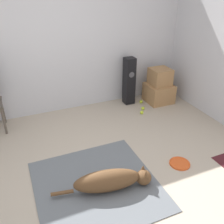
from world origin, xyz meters
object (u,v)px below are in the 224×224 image
Objects in this scene: cardboard_box_upper at (160,77)px; floor_speaker at (129,81)px; tennis_ball_near_speaker at (143,108)px; cardboard_box_lower at (159,93)px; tennis_ball_by_boxes at (141,102)px; tennis_ball_loose_on_carpet at (142,112)px; dog at (112,180)px; frisbee at (180,163)px.

floor_speaker is (-0.59, 0.17, -0.06)m from cardboard_box_upper.
tennis_ball_near_speaker is (-0.48, -0.22, -0.49)m from cardboard_box_upper.
tennis_ball_near_speaker is at bearing -155.60° from cardboard_box_lower.
cardboard_box_lower is 0.67m from floor_speaker.
tennis_ball_by_boxes and tennis_ball_loose_on_carpet have the same top height.
tennis_ball_near_speaker is (0.11, -0.40, -0.43)m from floor_speaker.
tennis_ball_by_boxes is at bearing 171.13° from cardboard_box_lower.
cardboard_box_lower is at bearing -8.87° from tennis_ball_by_boxes.
floor_speaker is (-0.59, 0.18, 0.28)m from cardboard_box_lower.
cardboard_box_lower is at bearing 45.58° from dog.
tennis_ball_by_boxes is at bearing 52.71° from dog.
dog is at bearing -121.19° from floor_speaker.
tennis_ball_loose_on_carpet is at bearing 50.33° from dog.
frisbee is at bearing -113.75° from cardboard_box_upper.
cardboard_box_lower is at bearing 24.40° from tennis_ball_near_speaker.
cardboard_box_lower is 7.50× the size of tennis_ball_near_speaker.
dog is 2.38× the size of cardboard_box_lower.
tennis_ball_by_boxes is 1.00× the size of tennis_ball_near_speaker.
cardboard_box_upper reaches higher than dog.
tennis_ball_near_speaker reaches higher than frisbee.
tennis_ball_by_boxes is (-0.36, 0.06, -0.15)m from cardboard_box_lower.
tennis_ball_loose_on_carpet is (-0.58, -0.36, -0.49)m from cardboard_box_upper.
tennis_ball_loose_on_carpet is at bearing -147.79° from cardboard_box_upper.
frisbee is at bearing -101.40° from tennis_ball_near_speaker.
dog is at bearing -134.33° from cardboard_box_upper.
tennis_ball_loose_on_carpet is (-0.57, -0.35, -0.15)m from cardboard_box_lower.
tennis_ball_near_speaker is (-0.11, -0.27, 0.00)m from tennis_ball_by_boxes.
cardboard_box_lower is at bearing -114.03° from cardboard_box_upper.
tennis_ball_loose_on_carpet is (1.25, 1.50, -0.11)m from dog.
tennis_ball_by_boxes reaches higher than frisbee.
tennis_ball_loose_on_carpet is at bearing -126.01° from tennis_ball_near_speaker.
frisbee is 1.90m from tennis_ball_by_boxes.
floor_speaker is at bearing 58.81° from dog.
tennis_ball_by_boxes is 1.00× the size of tennis_ball_loose_on_carpet.
floor_speaker is 14.00× the size of tennis_ball_by_boxes.
frisbee is 1.46m from tennis_ball_loose_on_carpet.
tennis_ball_by_boxes is (0.22, -0.13, -0.43)m from floor_speaker.
cardboard_box_upper reaches higher than tennis_ball_loose_on_carpet.
floor_speaker reaches higher than dog.
tennis_ball_by_boxes is at bearing 172.82° from cardboard_box_upper.
cardboard_box_lower is at bearing 66.25° from frisbee.
cardboard_box_upper reaches higher than tennis_ball_by_boxes.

